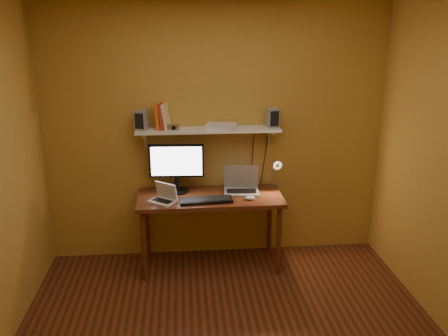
{
  "coord_description": "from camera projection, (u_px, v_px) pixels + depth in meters",
  "views": [
    {
      "loc": [
        -0.34,
        -3.02,
        2.39
      ],
      "look_at": [
        0.04,
        1.18,
        1.06
      ],
      "focal_mm": 38.0,
      "sensor_mm": 36.0,
      "label": 1
    }
  ],
  "objects": [
    {
      "name": "desk_lamp",
      "position": [
        275.0,
        170.0,
        4.71
      ],
      "size": [
        0.09,
        0.23,
        0.38
      ],
      "color": "silver",
      "rests_on": "desk"
    },
    {
      "name": "router",
      "position": [
        222.0,
        126.0,
        4.59
      ],
      "size": [
        0.32,
        0.25,
        0.05
      ],
      "primitive_type": "cube",
      "rotation": [
        0.0,
        0.0,
        -0.22
      ],
      "color": "silver",
      "rests_on": "wall_shelf"
    },
    {
      "name": "shelf_camera",
      "position": [
        173.0,
        127.0,
        4.49
      ],
      "size": [
        0.11,
        0.05,
        0.07
      ],
      "color": "silver",
      "rests_on": "wall_shelf"
    },
    {
      "name": "room",
      "position": [
        233.0,
        186.0,
        3.22
      ],
      "size": [
        3.44,
        3.24,
        2.64
      ],
      "color": "#622E19",
      "rests_on": "ground"
    },
    {
      "name": "laptop",
      "position": [
        241.0,
        185.0,
        4.7
      ],
      "size": [
        0.36,
        0.27,
        0.26
      ],
      "rotation": [
        0.0,
        0.0,
        -0.07
      ],
      "color": "gray",
      "rests_on": "desk"
    },
    {
      "name": "keyboard",
      "position": [
        206.0,
        200.0,
        4.45
      ],
      "size": [
        0.5,
        0.2,
        0.03
      ],
      "primitive_type": "cube",
      "rotation": [
        0.0,
        0.0,
        0.07
      ],
      "color": "black",
      "rests_on": "desk"
    },
    {
      "name": "mouse",
      "position": [
        250.0,
        198.0,
        4.49
      ],
      "size": [
        0.1,
        0.07,
        0.04
      ],
      "primitive_type": "ellipsoid",
      "rotation": [
        0.0,
        0.0,
        -0.09
      ],
      "color": "silver",
      "rests_on": "desk"
    },
    {
      "name": "speaker_left",
      "position": [
        141.0,
        120.0,
        4.51
      ],
      "size": [
        0.13,
        0.13,
        0.19
      ],
      "primitive_type": "cube",
      "rotation": [
        0.0,
        0.0,
        -0.33
      ],
      "color": "gray",
      "rests_on": "wall_shelf"
    },
    {
      "name": "wall_shelf",
      "position": [
        208.0,
        130.0,
        4.6
      ],
      "size": [
        1.4,
        0.25,
        0.21
      ],
      "color": "white",
      "rests_on": "room"
    },
    {
      "name": "books",
      "position": [
        162.0,
        116.0,
        4.54
      ],
      "size": [
        0.16,
        0.18,
        0.25
      ],
      "color": "#F15A17",
      "rests_on": "wall_shelf"
    },
    {
      "name": "monitor",
      "position": [
        176.0,
        165.0,
        4.63
      ],
      "size": [
        0.54,
        0.24,
        0.48
      ],
      "rotation": [
        0.0,
        0.0,
        -0.05
      ],
      "color": "black",
      "rests_on": "desk"
    },
    {
      "name": "netbook",
      "position": [
        164.0,
        197.0,
        4.43
      ],
      "size": [
        0.29,
        0.28,
        0.18
      ],
      "rotation": [
        0.0,
        0.0,
        -0.66
      ],
      "color": "silver",
      "rests_on": "desk"
    },
    {
      "name": "desk",
      "position": [
        210.0,
        204.0,
        4.62
      ],
      "size": [
        1.4,
        0.6,
        0.75
      ],
      "color": "#5F2316",
      "rests_on": "ground"
    },
    {
      "name": "speaker_right",
      "position": [
        273.0,
        118.0,
        4.62
      ],
      "size": [
        0.12,
        0.12,
        0.19
      ],
      "primitive_type": "cube",
      "rotation": [
        0.0,
        0.0,
        0.15
      ],
      "color": "gray",
      "rests_on": "wall_shelf"
    }
  ]
}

